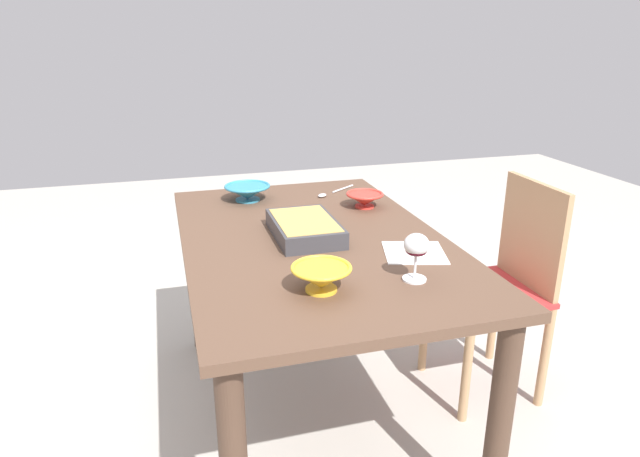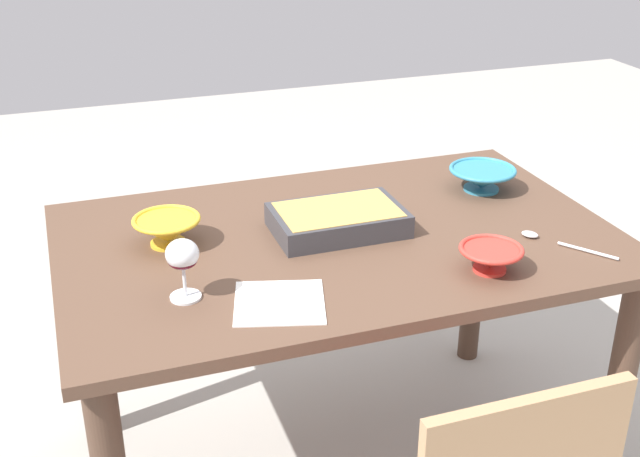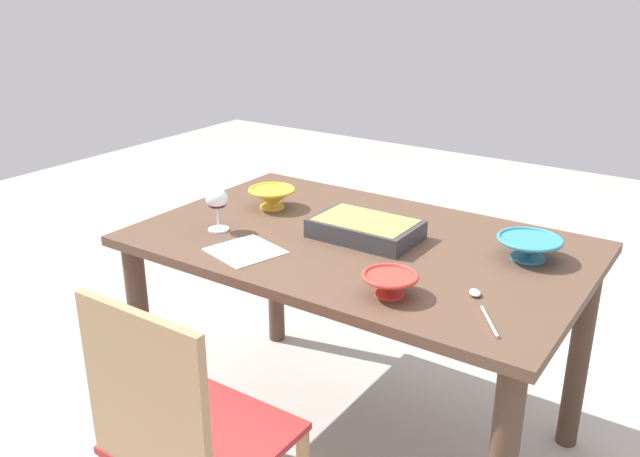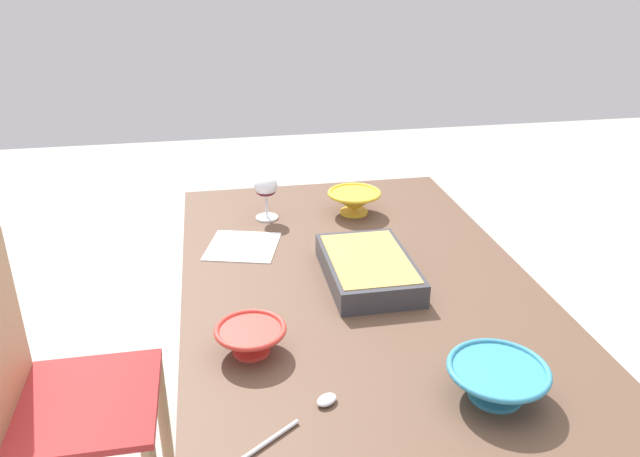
% 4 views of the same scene
% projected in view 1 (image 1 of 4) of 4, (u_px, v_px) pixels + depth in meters
% --- Properties ---
extents(ground_plane, '(8.00, 8.00, 0.00)m').
position_uv_depth(ground_plane, '(313.00, 414.00, 2.21)').
color(ground_plane, '#B2ADA3').
extents(dining_table, '(1.42, 0.90, 0.76)m').
position_uv_depth(dining_table, '(313.00, 267.00, 2.00)').
color(dining_table, brown).
rests_on(dining_table, ground_plane).
extents(chair, '(0.39, 0.38, 0.89)m').
position_uv_depth(chair, '(504.00, 280.00, 2.25)').
color(chair, '#B22D2D').
rests_on(chair, ground_plane).
extents(wine_glass, '(0.07, 0.07, 0.14)m').
position_uv_depth(wine_glass, '(416.00, 248.00, 1.58)').
color(wine_glass, white).
rests_on(wine_glass, dining_table).
extents(casserole_dish, '(0.34, 0.22, 0.06)m').
position_uv_depth(casserole_dish, '(305.00, 227.00, 1.95)').
color(casserole_dish, '#38383D').
rests_on(casserole_dish, dining_table).
extents(mixing_bowl, '(0.19, 0.19, 0.07)m').
position_uv_depth(mixing_bowl, '(247.00, 192.00, 2.36)').
color(mixing_bowl, teal).
rests_on(mixing_bowl, dining_table).
extents(small_bowl, '(0.15, 0.15, 0.06)m').
position_uv_depth(small_bowl, '(365.00, 199.00, 2.27)').
color(small_bowl, red).
rests_on(small_bowl, dining_table).
extents(serving_bowl, '(0.17, 0.17, 0.08)m').
position_uv_depth(serving_bowl, '(321.00, 277.00, 1.54)').
color(serving_bowl, yellow).
rests_on(serving_bowl, dining_table).
extents(serving_spoon, '(0.16, 0.21, 0.01)m').
position_uv_depth(serving_spoon, '(330.00, 193.00, 2.46)').
color(serving_spoon, silver).
rests_on(serving_spoon, dining_table).
extents(napkin, '(0.24, 0.24, 0.00)m').
position_uv_depth(napkin, '(414.00, 252.00, 1.81)').
color(napkin, white).
rests_on(napkin, dining_table).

